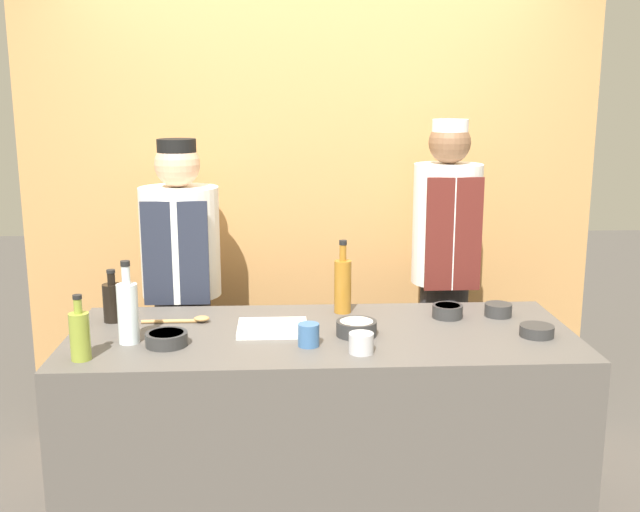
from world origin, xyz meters
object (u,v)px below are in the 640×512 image
Objects in this scene: bottle_soy at (113,301)px; wooden_spoon at (187,320)px; bottle_amber at (343,284)px; bottle_oil at (80,335)px; sauce_bowl_brown at (537,330)px; chef_right at (445,279)px; bottle_clear at (128,311)px; cup_blue at (309,335)px; cup_steel at (361,343)px; chef_left at (182,295)px; sauce_bowl_yellow at (167,338)px; sauce_bowl_white at (356,327)px; cutting_board at (272,328)px; sauce_bowl_purple at (447,310)px; sauce_bowl_orange at (498,309)px.

bottle_soy is 0.79× the size of wooden_spoon.
bottle_amber reaches higher than bottle_oil.
bottle_soy is at bearing 170.49° from sauce_bowl_brown.
chef_right reaches higher than sauce_bowl_brown.
bottle_clear is at bearing -151.39° from chef_right.
cup_blue is at bearing -23.77° from bottle_soy.
cup_steel is 1.21m from chef_left.
bottle_soy reaches higher than cup_steel.
sauce_bowl_white reaches higher than sauce_bowl_yellow.
bottle_oil reaches higher than wooden_spoon.
bottle_amber is at bearing 38.17° from cutting_board.
sauce_bowl_white reaches higher than sauce_bowl_purple.
bottle_oil reaches higher than sauce_bowl_purple.
sauce_bowl_white is 0.50× the size of bottle_clear.
bottle_clear is at bearing 179.84° from sauce_bowl_brown.
cutting_board is 0.38m from wooden_spoon.
bottle_clear is 0.33m from wooden_spoon.
cutting_board is 1.25× the size of bottle_soy.
sauce_bowl_yellow is 0.56× the size of wooden_spoon.
bottle_soy is 2.55× the size of cup_blue.
sauce_bowl_purple is 0.22m from sauce_bowl_orange.
bottle_soy is 0.92× the size of bottle_oil.
chef_left reaches higher than bottle_clear.
sauce_bowl_purple is at bearing 28.02° from sauce_bowl_white.
cup_steel reaches higher than wooden_spoon.
wooden_spoon is (-1.41, 0.25, -0.01)m from sauce_bowl_brown.
bottle_oil is at bearing -164.64° from sauce_bowl_orange.
chef_right is at bearing 60.93° from cup_steel.
bottle_soy is 0.47m from bottle_oil.
chef_left is at bearing 124.98° from cup_blue.
chef_left reaches higher than bottle_oil.
bottle_amber is 1.44× the size of bottle_soy.
sauce_bowl_yellow is 1.83× the size of cup_blue.
chef_left is (-1.49, 0.77, -0.05)m from sauce_bowl_brown.
chef_right reaches higher than sauce_bowl_yellow.
bottle_soy is at bearing 172.76° from wooden_spoon.
bottle_soy is (-0.98, -0.08, -0.04)m from bottle_amber.
sauce_bowl_orange is 0.07× the size of chef_right.
bottle_amber reaches higher than sauce_bowl_orange.
cup_steel is at bearing -145.72° from sauce_bowl_orange.
sauce_bowl_brown is 1.43m from wooden_spoon.
sauce_bowl_white is 0.34m from bottle_amber.
chef_left is at bearing 152.84° from sauce_bowl_brown.
sauce_bowl_brown is 0.08× the size of chef_right.
chef_left reaches higher than cutting_board.
bottle_clear reaches higher than sauce_bowl_purple.
cup_steel is (0.03, -0.53, -0.09)m from bottle_amber.
sauce_bowl_white is at bearing 2.81° from bottle_clear.
bottle_amber is at bearing -143.66° from chef_right.
sauce_bowl_brown is 1.15× the size of sauce_bowl_orange.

